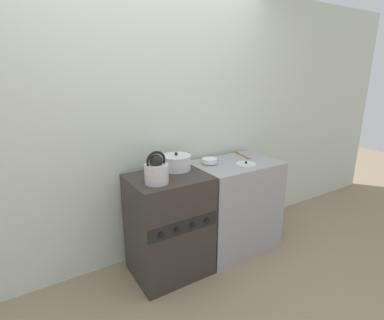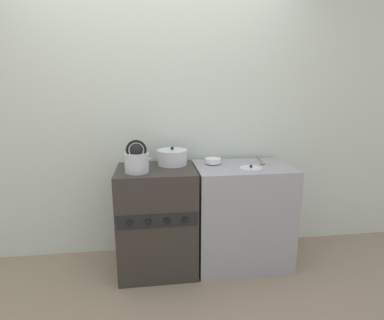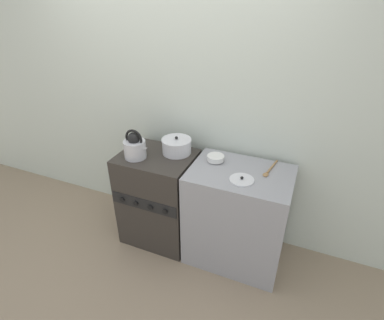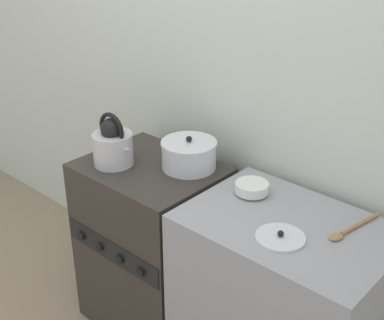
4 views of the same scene
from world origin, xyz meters
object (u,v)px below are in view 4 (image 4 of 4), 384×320
at_px(enamel_bowl, 252,188).
at_px(cooking_pot, 189,155).
at_px(kettle, 113,145).
at_px(loose_pot_lid, 280,237).
at_px(stove, 153,246).

bearing_deg(enamel_bowl, cooking_pot, -179.50).
height_order(kettle, enamel_bowl, kettle).
relative_size(kettle, enamel_bowl, 1.79).
relative_size(enamel_bowl, loose_pot_lid, 0.76).
bearing_deg(kettle, enamel_bowl, 18.13).
relative_size(stove, cooking_pot, 3.51).
bearing_deg(enamel_bowl, kettle, -161.87).
bearing_deg(stove, enamel_bowl, 13.28).
distance_m(kettle, loose_pot_lid, 0.93).
relative_size(kettle, cooking_pot, 0.99).
height_order(stove, cooking_pot, cooking_pot).
bearing_deg(cooking_pot, stove, -141.49).
xyz_separation_m(enamel_bowl, loose_pot_lid, (0.28, -0.20, -0.02)).
height_order(stove, enamel_bowl, enamel_bowl).
height_order(cooking_pot, enamel_bowl, cooking_pot).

